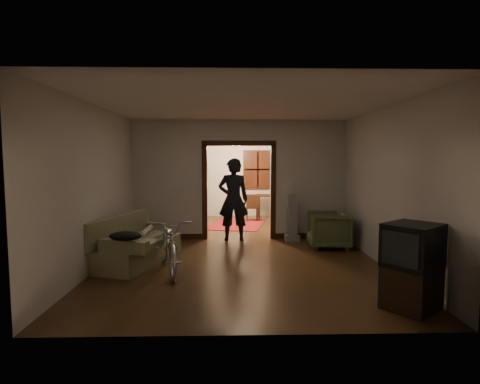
{
  "coord_description": "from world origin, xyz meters",
  "views": [
    {
      "loc": [
        -0.19,
        -8.11,
        1.88
      ],
      "look_at": [
        0.0,
        -0.3,
        1.2
      ],
      "focal_mm": 28.0,
      "sensor_mm": 36.0,
      "label": 1
    }
  ],
  "objects_px": {
    "desk": "(273,207)",
    "sofa": "(137,239)",
    "bicycle": "(170,244)",
    "person": "(233,200)",
    "locker": "(192,188)",
    "armchair": "(328,230)"
  },
  "relations": [
    {
      "from": "bicycle",
      "to": "desk",
      "type": "relative_size",
      "value": 1.75
    },
    {
      "from": "person",
      "to": "desk",
      "type": "bearing_deg",
      "value": -114.5
    },
    {
      "from": "sofa",
      "to": "locker",
      "type": "relative_size",
      "value": 0.98
    },
    {
      "from": "sofa",
      "to": "person",
      "type": "relative_size",
      "value": 0.98
    },
    {
      "from": "bicycle",
      "to": "person",
      "type": "xyz_separation_m",
      "value": [
        1.09,
        2.4,
        0.5
      ]
    },
    {
      "from": "person",
      "to": "locker",
      "type": "bearing_deg",
      "value": -72.43
    },
    {
      "from": "person",
      "to": "desk",
      "type": "distance_m",
      "value": 3.58
    },
    {
      "from": "person",
      "to": "desk",
      "type": "height_order",
      "value": "person"
    },
    {
      "from": "desk",
      "to": "sofa",
      "type": "bearing_deg",
      "value": -117.43
    },
    {
      "from": "sofa",
      "to": "armchair",
      "type": "height_order",
      "value": "sofa"
    },
    {
      "from": "armchair",
      "to": "locker",
      "type": "relative_size",
      "value": 0.44
    },
    {
      "from": "armchair",
      "to": "locker",
      "type": "bearing_deg",
      "value": -137.65
    },
    {
      "from": "armchair",
      "to": "desk",
      "type": "distance_m",
      "value": 4.14
    },
    {
      "from": "bicycle",
      "to": "person",
      "type": "bearing_deg",
      "value": 50.21
    },
    {
      "from": "sofa",
      "to": "bicycle",
      "type": "bearing_deg",
      "value": -21.14
    },
    {
      "from": "armchair",
      "to": "desk",
      "type": "xyz_separation_m",
      "value": [
        -0.73,
        4.07,
        -0.02
      ]
    },
    {
      "from": "bicycle",
      "to": "armchair",
      "type": "height_order",
      "value": "bicycle"
    },
    {
      "from": "sofa",
      "to": "armchair",
      "type": "bearing_deg",
      "value": 33.36
    },
    {
      "from": "locker",
      "to": "desk",
      "type": "xyz_separation_m",
      "value": [
        2.61,
        -0.2,
        -0.59
      ]
    },
    {
      "from": "sofa",
      "to": "desk",
      "type": "xyz_separation_m",
      "value": [
        3.06,
        5.15,
        -0.06
      ]
    },
    {
      "from": "locker",
      "to": "bicycle",
      "type": "bearing_deg",
      "value": -87.77
    },
    {
      "from": "armchair",
      "to": "desk",
      "type": "height_order",
      "value": "armchair"
    }
  ]
}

